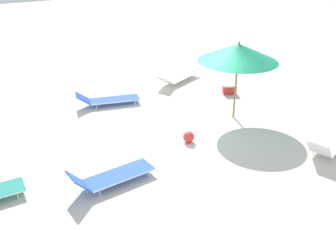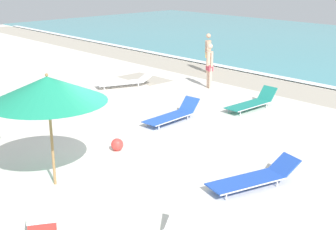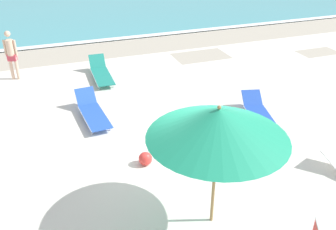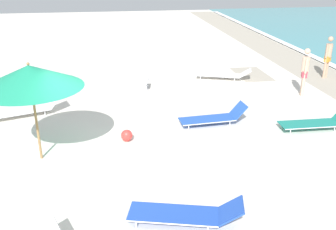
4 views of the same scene
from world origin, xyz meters
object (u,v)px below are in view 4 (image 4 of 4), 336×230
at_px(lounger_stack, 124,84).
at_px(sun_lounger_mid_beach_solo, 185,213).
at_px(sun_lounger_near_water_left, 223,74).
at_px(beachgoer_wading_adult, 328,55).
at_px(beach_ball, 127,135).
at_px(sun_lounger_under_umbrella, 27,109).
at_px(beachgoer_shoreline_child, 305,69).
at_px(sun_lounger_mid_beach_pair_b, 316,122).
at_px(sun_lounger_beside_umbrella, 24,79).
at_px(beach_umbrella, 30,77).
at_px(sun_lounger_near_water_right, 214,117).

bearing_deg(lounger_stack, sun_lounger_mid_beach_solo, 15.12).
distance_m(sun_lounger_near_water_left, sun_lounger_mid_beach_solo, 9.62).
bearing_deg(beachgoer_wading_adult, beach_ball, 174.38).
bearing_deg(sun_lounger_mid_beach_solo, sun_lounger_near_water_left, 173.93).
xyz_separation_m(sun_lounger_under_umbrella, beach_ball, (2.36, 3.07, -0.05)).
relative_size(lounger_stack, beachgoer_shoreline_child, 1.11).
bearing_deg(beachgoer_shoreline_child, sun_lounger_mid_beach_solo, -20.23).
xyz_separation_m(sun_lounger_mid_beach_pair_b, beachgoer_wading_adult, (-4.89, 3.14, 0.78)).
distance_m(sun_lounger_beside_umbrella, sun_lounger_mid_beach_pair_b, 11.18).
xyz_separation_m(sun_lounger_mid_beach_solo, beachgoer_shoreline_child, (-6.55, 5.75, 0.79)).
relative_size(sun_lounger_mid_beach_pair_b, beach_ball, 6.49).
bearing_deg(sun_lounger_mid_beach_pair_b, beach_ball, -89.33).
bearing_deg(sun_lounger_near_water_left, beachgoer_shoreline_child, 62.86).
xyz_separation_m(beach_umbrella, sun_lounger_near_water_right, (-1.41, 4.91, -1.93)).
bearing_deg(sun_lounger_mid_beach_solo, sun_lounger_beside_umbrella, -138.69).
xyz_separation_m(beach_umbrella, sun_lounger_mid_beach_solo, (3.05, 3.11, -1.94)).
height_order(sun_lounger_under_umbrella, sun_lounger_near_water_right, sun_lounger_under_umbrella).
distance_m(sun_lounger_beside_umbrella, beachgoer_shoreline_child, 10.97).
height_order(sun_lounger_mid_beach_solo, sun_lounger_mid_beach_pair_b, sun_lounger_mid_beach_pair_b).
bearing_deg(sun_lounger_under_umbrella, sun_lounger_beside_umbrella, 173.96).
relative_size(sun_lounger_near_water_right, beachgoer_wading_adult, 1.18).
bearing_deg(beachgoer_shoreline_child, sun_lounger_near_water_right, -41.21).
bearing_deg(beach_ball, beachgoer_wading_adult, 118.87).
bearing_deg(beach_umbrella, beachgoer_shoreline_child, 111.51).
xyz_separation_m(sun_lounger_near_water_left, beach_ball, (5.27, -4.37, -0.04)).
height_order(lounger_stack, sun_lounger_mid_beach_pair_b, sun_lounger_mid_beach_pair_b).
height_order(lounger_stack, beachgoer_wading_adult, beachgoer_wading_adult).
distance_m(lounger_stack, beachgoer_shoreline_child, 6.78).
bearing_deg(sun_lounger_near_water_left, sun_lounger_mid_beach_pair_b, 32.61).
relative_size(sun_lounger_near_water_right, sun_lounger_mid_beach_pair_b, 0.99).
distance_m(beach_umbrella, lounger_stack, 6.05).
bearing_deg(beachgoer_shoreline_child, beachgoer_wading_adult, 154.64).
xyz_separation_m(lounger_stack, sun_lounger_under_umbrella, (2.21, -3.22, 0.01)).
relative_size(sun_lounger_beside_umbrella, sun_lounger_mid_beach_pair_b, 1.00).
relative_size(sun_lounger_near_water_left, beachgoer_shoreline_child, 1.33).
height_order(beach_umbrella, sun_lounger_near_water_right, beach_umbrella).
xyz_separation_m(sun_lounger_mid_beach_solo, sun_lounger_mid_beach_pair_b, (-3.64, 4.70, 0.01)).
bearing_deg(sun_lounger_beside_umbrella, sun_lounger_near_water_right, 82.46).
height_order(sun_lounger_under_umbrella, beach_ball, sun_lounger_under_umbrella).
distance_m(lounger_stack, sun_lounger_under_umbrella, 3.91).
distance_m(beach_umbrella, sun_lounger_beside_umbrella, 7.02).
relative_size(sun_lounger_beside_umbrella, sun_lounger_mid_beach_solo, 0.94).
height_order(sun_lounger_under_umbrella, beachgoer_wading_adult, beachgoer_wading_adult).
xyz_separation_m(sun_lounger_near_water_left, beachgoer_shoreline_child, (2.43, 2.30, 0.80)).
xyz_separation_m(lounger_stack, sun_lounger_mid_beach_solo, (8.27, 0.76, 0.00)).
xyz_separation_m(lounger_stack, beach_ball, (4.57, -0.15, -0.04)).
bearing_deg(sun_lounger_mid_beach_pair_b, sun_lounger_mid_beach_solo, -50.88).
xyz_separation_m(sun_lounger_beside_umbrella, beachgoer_wading_adult, (1.07, 12.59, 0.79)).
bearing_deg(sun_lounger_mid_beach_pair_b, sun_lounger_under_umbrella, -104.25).
distance_m(beach_umbrella, beachgoer_shoreline_child, 9.60).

